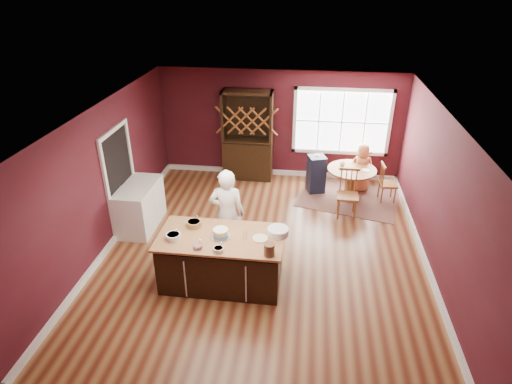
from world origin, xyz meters
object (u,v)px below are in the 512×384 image
Objects in this scene: chair_north at (360,167)px; chair_south at (348,194)px; chair_east at (388,182)px; baker at (227,214)px; dining_table at (351,177)px; toddler at (319,159)px; dryer at (146,199)px; layer_cake at (221,233)px; high_chair at (316,173)px; hutch at (248,136)px; seated_woman at (361,168)px; washer at (134,214)px; kitchen_island at (222,260)px.

chair_south is at bearing 52.14° from chair_north.
baker is at bearing 122.08° from chair_east.
toddler is at bearing 154.98° from dining_table.
dryer is (-4.39, -1.47, -0.07)m from dining_table.
chair_east is 1.28m from chair_south.
dryer is (-2.03, 1.88, -0.53)m from layer_cake.
high_chair is 1.02× the size of dryer.
chair_south is 2.98m from hutch.
seated_woman is 2.86m from hutch.
dining_table is 4.63m from dryer.
dining_table is 1.20× the size of dryer.
seated_woman is 1.28× the size of washer.
hutch is 3.04m from dryer.
chair_south is 0.90× the size of seated_woman.
kitchen_island is 0.55m from layer_cake.
layer_cake is 3.39m from chair_south.
kitchen_island is at bearing -130.06° from chair_south.
toddler is 0.28× the size of dryer.
dining_table is 0.86m from chair_south.
layer_cake reaches higher than chair_east.
chair_east is 5.43m from dryer.
chair_east is 0.75m from seated_woman.
chair_east is 1.01m from chair_north.
chair_north is (2.64, 4.17, -0.53)m from layer_cake.
seated_woman reaches higher than high_chair.
chair_east reaches higher than chair_north.
kitchen_island is at bearing 48.37° from seated_woman.
seated_woman reaches higher than layer_cake.
baker reaches higher than chair_east.
dryer is at bearing 99.42° from chair_east.
kitchen_island is at bearing -131.88° from high_chair.
hutch reaches higher than layer_cake.
seated_woman is (-0.02, -0.37, 0.14)m from chair_north.
layer_cake is (-2.36, -3.36, 0.46)m from dining_table.
chair_south is 1.15× the size of washer.
high_chair is at bearing 3.67° from chair_north.
high_chair reaches higher than washer.
chair_east is at bearing 15.57° from dryer.
dryer is (-4.67, -2.29, 0.01)m from chair_north.
kitchen_island is at bearing -42.88° from dryer.
hutch is 2.43× the size of dryer.
dining_table is at bearing 54.91° from layer_cake.
kitchen_island is at bearing -87.83° from hutch.
kitchen_island is 4.11m from dining_table.
washer is at bearing -165.02° from high_chair.
layer_cake is 2.82m from dryer.
high_chair is at bearing 33.33° from washer.
dining_table is at bearing 54.81° from kitchen_island.
high_chair is (-1.08, -0.57, 0.02)m from chair_north.
baker is 6.76× the size of toddler.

